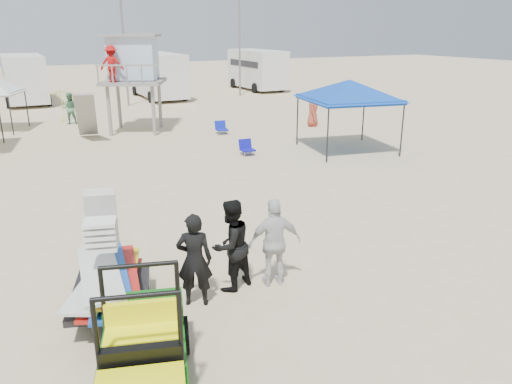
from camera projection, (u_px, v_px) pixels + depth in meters
name	position (u px, v px, depth m)	size (l,w,h in m)	color
ground	(304.00, 305.00, 9.45)	(140.00, 140.00, 0.00)	beige
utility_cart	(142.00, 344.00, 6.87)	(1.81, 2.63, 1.82)	#0D570F
surf_trailer	(108.00, 273.00, 8.85)	(1.81, 2.58, 2.09)	black
man_left	(194.00, 260.00, 9.23)	(0.66, 0.44, 1.82)	black
man_mid	(231.00, 245.00, 9.80)	(0.91, 0.71, 1.87)	black
man_right	(275.00, 243.00, 9.96)	(1.07, 0.45, 1.83)	silver
lifeguard_tower	(130.00, 62.00, 24.33)	(3.82, 3.82, 4.61)	gray
canopy_blue	(350.00, 83.00, 20.51)	(3.97, 3.97, 3.39)	black
umbrella_b	(62.00, 106.00, 27.62)	(1.94, 1.97, 1.78)	yellow
beach_chair_b	(246.00, 147.00, 20.58)	(0.56, 0.59, 0.64)	#0E0FA1
beach_chair_c	(221.00, 128.00, 24.66)	(0.60, 0.64, 0.64)	#0F1DA8
rv_mid_left	(24.00, 77.00, 34.30)	(2.65, 6.50, 3.25)	silver
rv_mid_right	(158.00, 73.00, 36.88)	(2.64, 7.00, 3.25)	silver
rv_far_right	(257.00, 68.00, 42.01)	(2.64, 6.60, 3.25)	silver
light_pole_left	(124.00, 44.00, 32.37)	(0.14, 0.14, 8.00)	slate
light_pole_right	(240.00, 42.00, 37.50)	(0.14, 0.14, 8.00)	slate
distant_beachgoers	(192.00, 109.00, 26.73)	(12.39, 7.50, 1.80)	#A5412F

